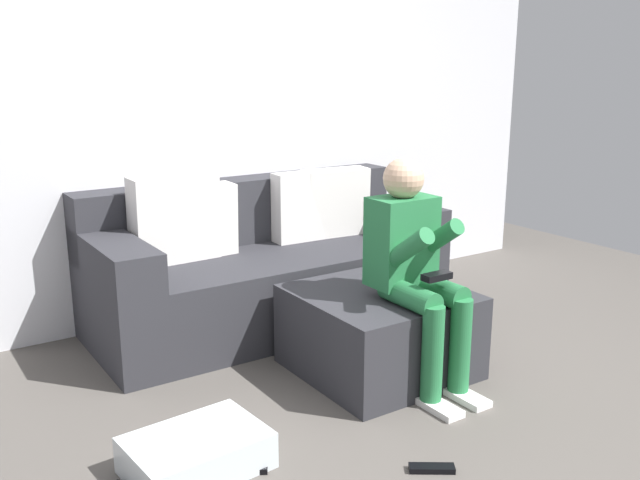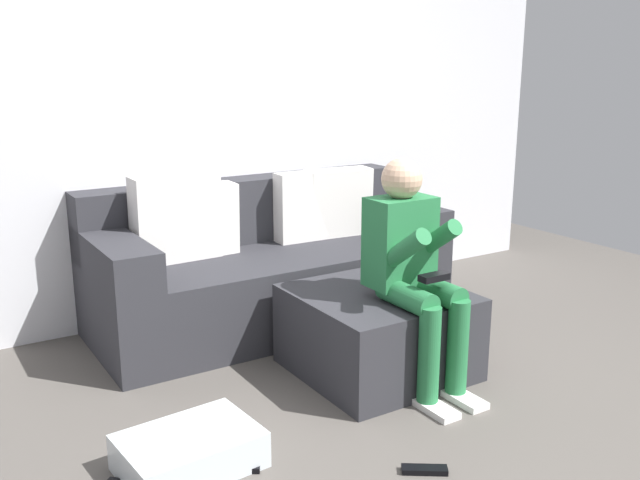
% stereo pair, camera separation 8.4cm
% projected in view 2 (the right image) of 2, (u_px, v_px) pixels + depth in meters
% --- Properties ---
extents(wall_back, '(5.06, 0.10, 2.44)m').
position_uv_depth(wall_back, '(217.00, 109.00, 4.15)').
color(wall_back, silver).
rests_on(wall_back, ground_plane).
extents(couch_sectional, '(2.03, 0.84, 0.91)m').
position_uv_depth(couch_sectional, '(265.00, 264.00, 4.07)').
color(couch_sectional, '#2D2D33').
rests_on(couch_sectional, ground_plane).
extents(ottoman, '(0.76, 0.76, 0.41)m').
position_uv_depth(ottoman, '(378.00, 332.00, 3.42)').
color(ottoman, '#2D2D33').
rests_on(ottoman, ground_plane).
extents(person_seated, '(0.31, 0.60, 1.07)m').
position_uv_depth(person_seated, '(412.00, 262.00, 3.19)').
color(person_seated, '#26723F').
rests_on(person_seated, ground_plane).
extents(storage_bin, '(0.53, 0.39, 0.14)m').
position_uv_depth(storage_bin, '(189.00, 451.00, 2.62)').
color(storage_bin, silver).
rests_on(storage_bin, ground_plane).
extents(remote_near_ottoman, '(0.17, 0.14, 0.02)m').
position_uv_depth(remote_near_ottoman, '(424.00, 470.00, 2.61)').
color(remote_near_ottoman, black).
rests_on(remote_near_ottoman, ground_plane).
extents(remote_by_storage_bin, '(0.15, 0.11, 0.02)m').
position_uv_depth(remote_by_storage_bin, '(240.00, 469.00, 2.61)').
color(remote_by_storage_bin, black).
rests_on(remote_by_storage_bin, ground_plane).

